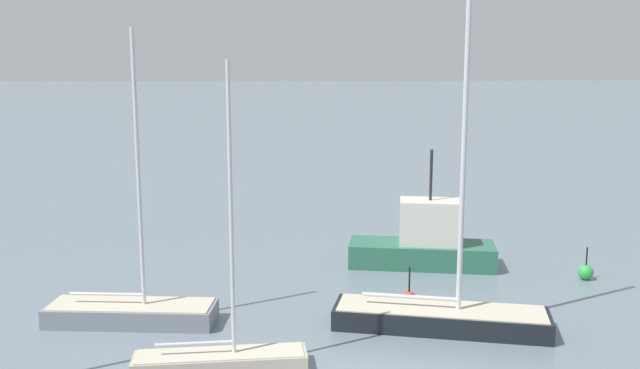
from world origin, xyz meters
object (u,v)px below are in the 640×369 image
channel_buoy_1 (586,272)px  sailboat_1 (221,355)px  fishing_boat_0 (425,242)px  sailboat_4 (132,310)px  channel_buoy_0 (409,298)px  sailboat_0 (441,311)px

channel_buoy_1 → sailboat_1: bearing=-151.9°
sailboat_1 → fishing_boat_0: size_ratio=1.36×
sailboat_1 → channel_buoy_1: (13.88, 7.40, -0.12)m
sailboat_4 → channel_buoy_0: sailboat_4 is taller
sailboat_0 → channel_buoy_1: (6.97, 4.76, -0.29)m
sailboat_0 → sailboat_4: bearing=-172.1°
sailboat_0 → sailboat_1: size_ratio=1.52×
sailboat_1 → sailboat_4: (-3.23, 3.75, 0.04)m
channel_buoy_1 → channel_buoy_0: bearing=-161.5°
sailboat_0 → channel_buoy_1: bearing=48.5°
sailboat_4 → fishing_boat_0: (11.08, 5.93, 0.57)m
fishing_boat_0 → channel_buoy_0: size_ratio=4.49×
sailboat_0 → fishing_boat_0: bearing=96.5°
sailboat_4 → fishing_boat_0: bearing=34.6°
sailboat_4 → fishing_boat_0: 12.58m
sailboat_0 → channel_buoy_1: sailboat_0 is taller
sailboat_0 → sailboat_4: sailboat_0 is taller
sailboat_1 → fishing_boat_0: (7.85, 9.69, 0.60)m
sailboat_0 → sailboat_1: (-6.91, -2.64, -0.17)m
sailboat_1 → channel_buoy_1: sailboat_1 is taller
sailboat_1 → channel_buoy_0: (6.28, 4.85, -0.15)m
sailboat_1 → fishing_boat_0: 12.48m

